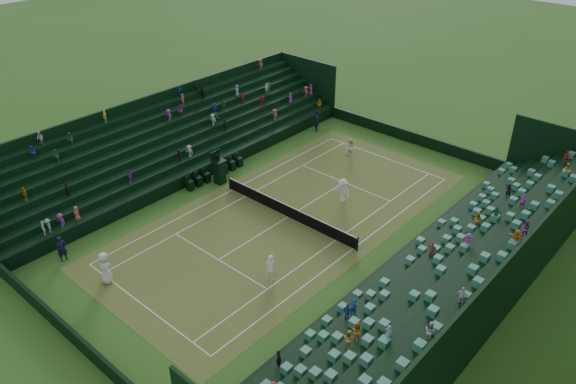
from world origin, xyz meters
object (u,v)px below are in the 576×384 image
(player_far_east, at_px, (343,190))
(player_far_west, at_px, (350,148))
(tennis_net, at_px, (288,211))
(umpire_chair, at_px, (219,168))
(player_near_west, at_px, (105,268))
(player_near_east, at_px, (271,268))

(player_far_east, bearing_deg, player_far_west, 122.01)
(player_far_west, height_order, player_far_east, player_far_east)
(tennis_net, relative_size, umpire_chair, 4.13)
(player_far_west, bearing_deg, umpire_chair, -110.45)
(tennis_net, distance_m, player_near_west, 12.49)
(player_near_west, distance_m, player_far_west, 22.22)
(tennis_net, distance_m, player_far_east, 4.42)
(tennis_net, relative_size, player_far_east, 6.49)
(tennis_net, xyz_separation_m, player_far_west, (-2.21, 10.14, 0.28))
(umpire_chair, xyz_separation_m, player_far_west, (4.81, 9.99, -0.40))
(player_far_west, bearing_deg, player_near_east, -64.24)
(player_near_east, bearing_deg, player_far_west, -106.77)
(tennis_net, bearing_deg, umpire_chair, 178.74)
(umpire_chair, distance_m, player_near_east, 12.17)
(player_far_east, bearing_deg, player_near_east, -77.41)
(player_near_west, distance_m, player_far_east, 16.87)
(player_far_west, distance_m, player_far_east, 7.08)
(player_near_east, bearing_deg, player_near_west, 5.48)
(tennis_net, height_order, player_near_east, player_near_east)
(player_near_west, bearing_deg, tennis_net, -94.53)
(umpire_chair, distance_m, player_far_east, 9.44)
(umpire_chair, xyz_separation_m, player_near_west, (3.76, -12.20, -0.19))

